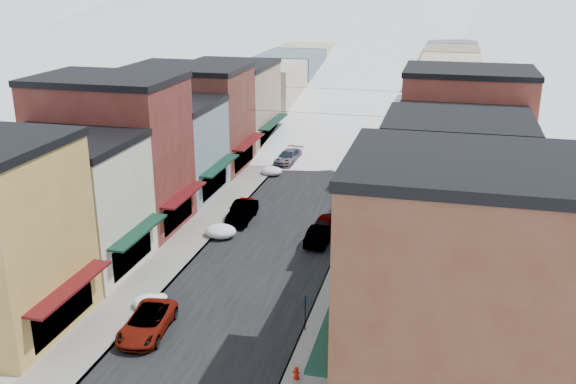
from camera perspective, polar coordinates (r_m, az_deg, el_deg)
The scene contains 37 objects.
road at distance 87.76m, azimuth 5.65°, elevation 5.61°, with size 10.00×160.00×0.01m, color black.
sidewalk_left at distance 88.90m, azimuth 1.42°, elevation 5.91°, with size 3.20×160.00×0.15m, color gray.
sidewalk_right at distance 87.07m, azimuth 9.96°, elevation 5.35°, with size 3.20×160.00×0.15m, color gray.
curb_left at distance 88.59m, azimuth 2.40°, elevation 5.85°, with size 0.10×160.00×0.15m, color slate.
curb_right at distance 87.19m, azimuth 8.94°, elevation 5.43°, with size 0.10×160.00×0.15m, color slate.
bldg_l_cream at distance 47.46m, azimuth -19.30°, elevation -0.99°, with size 11.30×8.20×9.50m.
bldg_l_brick_near at distance 53.77m, azimuth -15.38°, elevation 3.36°, with size 12.30×8.20×12.50m.
bldg_l_grayblue at distance 61.28m, azimuth -11.03°, elevation 3.86°, with size 11.30×9.20×9.00m.
bldg_l_brick_far at distance 69.44m, azimuth -8.75°, elevation 6.60°, with size 13.30×9.20×11.00m.
bldg_l_tan at distance 78.34m, azimuth -5.25°, elevation 7.75°, with size 11.30×11.20×10.00m.
bldg_r_brick_near at distance 30.86m, azimuth 15.41°, elevation -8.37°, with size 12.30×9.20×12.50m.
bldg_r_green at distance 39.65m, azimuth 14.35°, elevation -4.40°, with size 11.30×9.20×9.50m.
bldg_r_blue at distance 47.92m, azimuth 14.47°, elevation 0.31°, with size 11.30×9.20×10.50m.
bldg_r_cream at distance 56.76m, azimuth 14.95°, elevation 2.36°, with size 12.30×9.20×9.00m.
bldg_r_brick_far at distance 65.19m, azimuth 15.46°, elevation 5.55°, with size 13.30×9.20×11.50m.
bldg_r_tan at distance 75.15m, azimuth 14.53°, elevation 6.56°, with size 11.30×11.20×9.50m.
distant_blocks at distance 109.44m, azimuth 7.55°, elevation 10.31°, with size 34.00×55.00×8.00m.
overhead_cables at distance 74.39m, azimuth 4.34°, elevation 8.12°, with size 16.40×15.04×0.04m.
car_white_suv at distance 39.03m, azimuth -12.43°, elevation -11.27°, with size 2.37×5.14×1.43m, color #BCBCBE.
car_silver_sedan at distance 55.48m, azimuth -4.23°, elevation -1.51°, with size 1.75×4.35×1.48m, color #A6AAAE.
car_dark_hatch at distance 54.60m, azimuth -4.11°, elevation -1.80°, with size 1.68×4.82×1.59m, color black.
car_silver_wagon at distance 71.12m, azimuth 0.03°, elevation 3.14°, with size 2.05×5.04×1.46m, color #9A9CA1.
car_green_sedan at distance 50.14m, azimuth 2.91°, elevation -3.78°, with size 1.54×4.43×1.46m, color black.
car_gray_suv at distance 52.62m, azimuth 3.49°, elevation -2.68°, with size 1.69×4.20×1.43m, color gray.
car_black_sedan at distance 71.54m, azimuth 7.02°, elevation 3.10°, with size 2.07×5.09×1.48m, color black.
car_lane_silver at distance 85.64m, azimuth 4.27°, elevation 5.80°, with size 1.68×4.18×1.43m, color gray.
car_lane_white at distance 95.19m, azimuth 6.94°, elevation 7.12°, with size 2.80×6.07×1.69m, color silver.
fire_hydrant at distance 34.36m, azimuth 0.75°, elevation -15.81°, with size 0.41×0.31×0.71m.
parking_sign at distance 37.86m, azimuth 1.54°, elevation -10.48°, with size 0.07×0.31×2.26m.
trash_can at distance 54.34m, azimuth 5.66°, elevation -2.10°, with size 0.58×0.58×0.99m.
streetlamp_near at distance 49.33m, azimuth 4.96°, elevation -1.45°, with size 0.37×0.37×4.43m.
streetlamp_far at distance 76.35m, azimuth 8.63°, elevation 5.50°, with size 0.33×0.33×3.94m.
planter_near at distance 37.73m, azimuth 3.79°, elevation -12.37°, with size 0.59×0.52×0.66m, color #2D602B.
planter_far at distance 40.02m, azimuth 5.71°, elevation -10.49°, with size 0.35×0.35×0.62m, color #2D622E.
snow_pile_near at distance 41.80m, azimuth -12.14°, elevation -9.55°, with size 2.10×2.49×0.89m.
snow_pile_mid at distance 51.55m, azimuth -5.94°, elevation -3.48°, with size 2.50×2.74×1.06m.
snow_pile_far at distance 66.99m, azimuth -1.42°, elevation 1.88°, with size 2.18×2.54×0.92m.
Camera 1 is at (12.20, -24.57, 20.03)m, focal length 40.00 mm.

